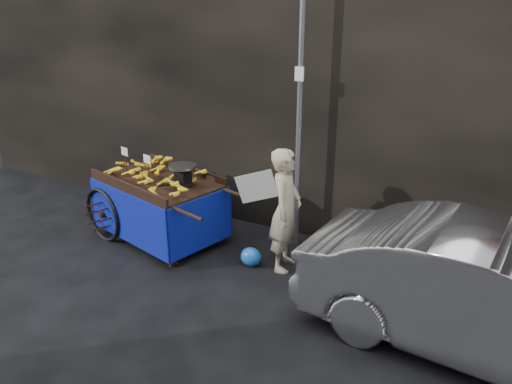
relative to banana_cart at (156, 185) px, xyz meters
The scene contains 7 objects.
ground 1.83m from the banana_cart, 19.17° to the right, with size 80.00×80.00×0.00m, color black.
building_wall 3.30m from the banana_cart, 46.73° to the left, with size 13.50×2.00×5.00m.
street_pole 2.33m from the banana_cart, 22.38° to the left, with size 0.12×0.10×4.00m.
banana_cart is the anchor object (origin of this frame).
vendor 1.99m from the banana_cart, ahead, with size 0.90×0.64×1.61m.
plastic_bag 1.74m from the banana_cart, ahead, with size 0.28×0.23×0.26m, color blue.
parked_car 4.55m from the banana_cart, ahead, with size 1.34×3.85×1.27m, color silver.
Camera 1 is at (2.82, -4.65, 3.29)m, focal length 35.00 mm.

